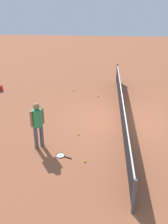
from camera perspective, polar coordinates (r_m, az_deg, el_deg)
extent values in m
plane|color=#9E5638|center=(11.32, 8.07, -1.91)|extent=(40.00, 40.00, 0.00)
cylinder|color=#4C4C51|center=(15.74, 7.17, 8.40)|extent=(0.09, 0.09, 1.07)
cylinder|color=#4C4C51|center=(6.93, 10.77, -17.57)|extent=(0.09, 0.09, 1.07)
cube|color=black|center=(11.12, 8.21, 0.16)|extent=(10.00, 0.02, 0.91)
cube|color=white|center=(10.92, 8.37, 2.45)|extent=(10.00, 0.04, 0.06)
cylinder|color=#595960|center=(9.47, -9.15, -5.02)|extent=(0.20, 0.20, 0.85)
cylinder|color=#595960|center=(9.39, -10.33, -5.42)|extent=(0.20, 0.20, 0.85)
cylinder|color=#339959|center=(9.07, -10.08, -1.25)|extent=(0.48, 0.48, 0.62)
cylinder|color=#9E704C|center=(9.15, -8.90, -0.77)|extent=(0.13, 0.13, 0.58)
cylinder|color=#9E704C|center=(8.99, -11.30, -1.51)|extent=(0.13, 0.13, 0.58)
sphere|color=#9E704C|center=(8.89, -10.29, 1.19)|extent=(0.32, 0.32, 0.23)
torus|color=black|center=(9.10, -5.11, -9.32)|extent=(0.41, 0.41, 0.02)
cylinder|color=silver|center=(9.10, -5.11, -9.32)|extent=(0.35, 0.35, 0.00)
cylinder|color=black|center=(8.97, -3.53, -9.79)|extent=(0.14, 0.27, 0.03)
sphere|color=#C6E033|center=(8.76, 0.16, -10.58)|extent=(0.07, 0.07, 0.07)
sphere|color=#C6E033|center=(10.20, -1.22, -4.80)|extent=(0.07, 0.07, 0.07)
sphere|color=#C6E033|center=(12.60, -9.34, 1.18)|extent=(0.07, 0.07, 0.07)
sphere|color=#C6E033|center=(14.39, -2.24, 4.75)|extent=(0.07, 0.07, 0.07)
sphere|color=#C6E033|center=(13.63, 3.07, 3.47)|extent=(0.07, 0.07, 0.07)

